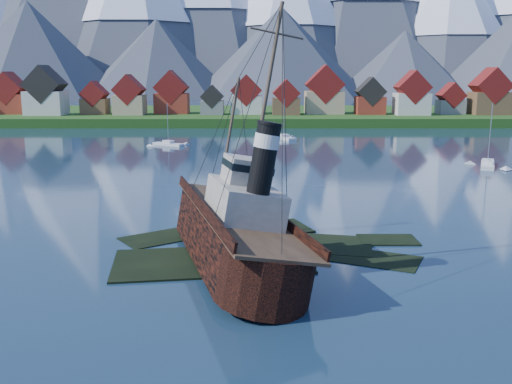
{
  "coord_description": "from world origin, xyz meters",
  "views": [
    {
      "loc": [
        1.01,
        -52.49,
        17.17
      ],
      "look_at": [
        1.14,
        6.0,
        5.0
      ],
      "focal_mm": 40.0,
      "sensor_mm": 36.0,
      "label": 1
    }
  ],
  "objects_px": {
    "tugboat_wreck": "(230,226)",
    "sailboat_d": "(487,166)",
    "sailboat_e": "(284,138)",
    "sailboat_c": "(168,145)"
  },
  "relations": [
    {
      "from": "tugboat_wreck",
      "to": "sailboat_d",
      "type": "xyz_separation_m",
      "value": [
        45.96,
        53.56,
        -2.8
      ]
    },
    {
      "from": "tugboat_wreck",
      "to": "sailboat_e",
      "type": "relative_size",
      "value": 2.77
    },
    {
      "from": "tugboat_wreck",
      "to": "sailboat_d",
      "type": "bearing_deg",
      "value": 34.19
    },
    {
      "from": "sailboat_c",
      "to": "sailboat_e",
      "type": "height_order",
      "value": "sailboat_e"
    },
    {
      "from": "sailboat_d",
      "to": "tugboat_wreck",
      "type": "bearing_deg",
      "value": -108.57
    },
    {
      "from": "sailboat_c",
      "to": "sailboat_d",
      "type": "height_order",
      "value": "sailboat_d"
    },
    {
      "from": "tugboat_wreck",
      "to": "sailboat_c",
      "type": "xyz_separation_m",
      "value": [
        -18.71,
        86.21,
        -2.85
      ]
    },
    {
      "from": "sailboat_d",
      "to": "sailboat_e",
      "type": "relative_size",
      "value": 1.11
    },
    {
      "from": "sailboat_c",
      "to": "tugboat_wreck",
      "type": "bearing_deg",
      "value": -136.78
    },
    {
      "from": "tugboat_wreck",
      "to": "sailboat_e",
      "type": "height_order",
      "value": "tugboat_wreck"
    }
  ]
}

